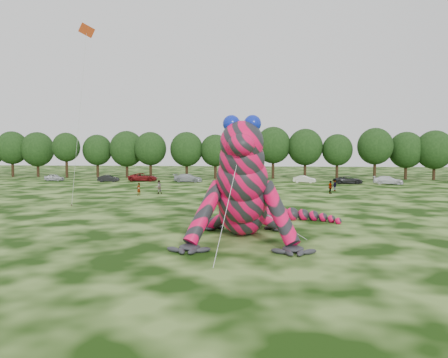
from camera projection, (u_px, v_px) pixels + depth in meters
name	position (u px, v px, depth m)	size (l,w,h in m)	color
ground	(176.00, 233.00, 31.43)	(240.00, 240.00, 0.00)	#16330A
inflatable_gecko	(244.00, 177.00, 30.88)	(13.77, 16.36, 8.18)	#ED0A49
flying_kite	(85.00, 46.00, 40.73)	(4.62, 5.07, 18.09)	#C94119
tree_1	(12.00, 154.00, 93.66)	(6.74, 6.07, 9.81)	black
tree_2	(38.00, 154.00, 93.83)	(7.04, 6.34, 9.64)	black
tree_3	(66.00, 155.00, 91.40)	(5.81, 5.23, 9.44)	black
tree_4	(97.00, 156.00, 92.42)	(6.22, 5.60, 9.06)	black
tree_5	(127.00, 154.00, 91.45)	(7.16, 6.44, 9.80)	black
tree_6	(150.00, 155.00, 89.15)	(6.52, 5.86, 9.49)	black
tree_7	(187.00, 155.00, 88.50)	(6.68, 6.01, 9.48)	black
tree_8	(215.00, 157.00, 88.09)	(6.14, 5.53, 8.94)	black
tree_9	(242.00, 157.00, 87.91)	(5.27, 4.74, 8.68)	black
tree_10	(273.00, 153.00, 88.42)	(7.09, 6.38, 10.50)	black
tree_11	(305.00, 154.00, 87.40)	(7.01, 6.31, 10.07)	black
tree_12	(337.00, 157.00, 86.34)	(5.99, 5.39, 8.97)	black
tree_13	(375.00, 154.00, 84.96)	(6.83, 6.15, 10.13)	black
tree_14	(406.00, 156.00, 85.92)	(6.82, 6.14, 9.40)	black
tree_15	(434.00, 155.00, 84.45)	(7.17, 6.45, 9.63)	black
car_0	(54.00, 177.00, 82.43)	(1.51, 3.76, 1.28)	silver
car_1	(109.00, 178.00, 79.70)	(1.34, 3.83, 1.26)	black
car_2	(143.00, 177.00, 81.36)	(2.50, 5.42, 1.51)	maroon
car_3	(188.00, 178.00, 79.24)	(2.13, 5.23, 1.52)	#AAB0B4
car_4	(240.00, 179.00, 78.71)	(1.56, 3.87, 1.32)	#122347
car_5	(305.00, 179.00, 77.44)	(1.38, 3.97, 1.31)	silver
car_6	(349.00, 180.00, 75.29)	(2.18, 4.74, 1.32)	#252527
car_7	(388.00, 180.00, 74.27)	(2.01, 4.94, 1.43)	white
spectator_3	(330.00, 187.00, 58.94)	(1.03, 0.43, 1.76)	gray
spectator_1	(159.00, 187.00, 58.49)	(0.91, 0.71, 1.86)	gray
spectator_5	(242.00, 193.00, 50.62)	(1.68, 0.54, 1.81)	gray
spectator_0	(139.00, 189.00, 56.59)	(0.61, 0.40, 1.66)	gray
spectator_2	(334.00, 185.00, 62.40)	(1.16, 0.67, 1.79)	gray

